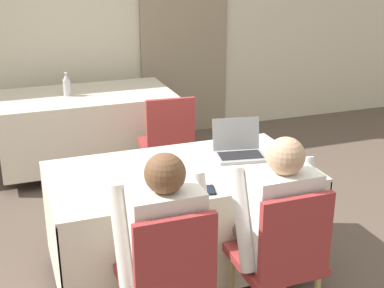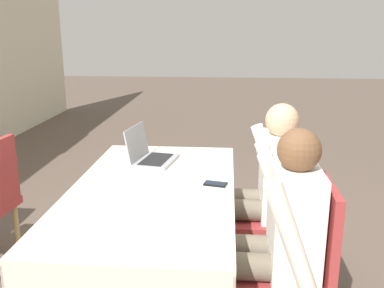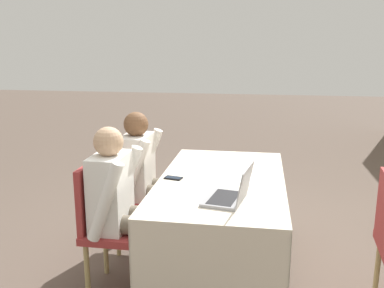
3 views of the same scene
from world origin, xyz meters
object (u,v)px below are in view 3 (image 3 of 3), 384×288
Objects in this scene: chair_near_right at (108,221)px; person_checkered_shirt at (146,173)px; chair_near_left at (135,190)px; person_white_shirt at (122,200)px; cell_phone at (173,178)px; laptop at (230,194)px.

chair_near_right is 0.78× the size of person_checkered_shirt.
chair_near_left is at bearing 0.00° from chair_near_right.
chair_near_left is 0.78× the size of person_white_shirt.
cell_phone is at bearing -57.18° from chair_near_right.
person_white_shirt is at bearing -170.80° from chair_near_left.
cell_phone is 0.55m from chair_near_right.
laptop reaches higher than chair_near_right.
cell_phone is 0.12× the size of person_white_shirt.
cell_phone is at bearing -132.64° from chair_near_left.
cell_phone is 0.15× the size of chair_near_left.
person_white_shirt is (-0.13, -0.74, -0.13)m from laptop.
cell_phone is at bearing -49.17° from person_white_shirt.
person_white_shirt is (0.64, 0.00, 0.00)m from person_checkered_shirt.
person_checkered_shirt is (-0.38, -0.31, -0.09)m from cell_phone.
laptop is at bearing 61.26° from cell_phone.
laptop is 0.31× the size of person_white_shirt.
chair_near_right is at bearing 170.80° from person_checkered_shirt.
laptop is 0.77m from person_white_shirt.
cell_phone is at bearing -121.79° from laptop.
cell_phone is 0.41m from person_white_shirt.
laptop reaches higher than cell_phone.
laptop is 1.18m from chair_near_left.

